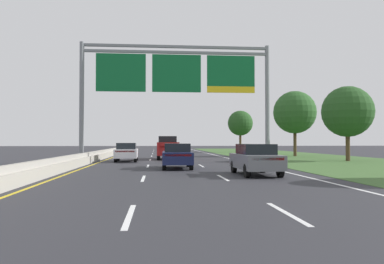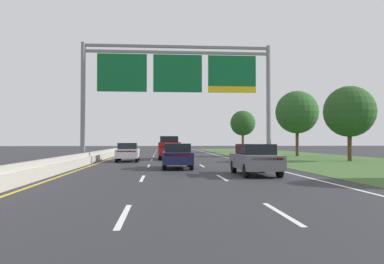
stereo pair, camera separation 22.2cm
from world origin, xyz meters
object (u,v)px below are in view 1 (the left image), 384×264
(car_navy_centre_lane_sedan, at_px, (177,155))
(roadside_tree_far, at_px, (295,112))
(car_grey_right_lane_sedan, at_px, (255,159))
(roadside_tree_mid, at_px, (347,112))
(roadside_tree_distant, at_px, (240,123))
(pickup_truck_red, at_px, (168,148))
(car_white_left_lane_sedan, at_px, (127,152))
(overhead_sign_gantry, at_px, (177,78))

(car_navy_centre_lane_sedan, height_order, roadside_tree_far, roadside_tree_far)
(roadside_tree_far, bearing_deg, car_grey_right_lane_sedan, -114.23)
(roadside_tree_mid, height_order, roadside_tree_distant, roadside_tree_distant)
(car_navy_centre_lane_sedan, bearing_deg, roadside_tree_distant, -17.01)
(pickup_truck_red, bearing_deg, roadside_tree_distant, -27.36)
(pickup_truck_red, distance_m, car_grey_right_lane_sedan, 18.21)
(roadside_tree_far, bearing_deg, car_white_left_lane_sedan, -151.62)
(car_grey_right_lane_sedan, distance_m, roadside_tree_far, 26.45)
(overhead_sign_gantry, bearing_deg, pickup_truck_red, 94.53)
(car_white_left_lane_sedan, height_order, car_grey_right_lane_sedan, same)
(overhead_sign_gantry, distance_m, car_grey_right_lane_sedan, 13.09)
(roadside_tree_distant, bearing_deg, roadside_tree_mid, -83.05)
(car_grey_right_lane_sedan, relative_size, car_navy_centre_lane_sedan, 1.00)
(car_white_left_lane_sedan, relative_size, car_grey_right_lane_sedan, 1.01)
(car_navy_centre_lane_sedan, height_order, roadside_tree_mid, roadside_tree_mid)
(car_grey_right_lane_sedan, bearing_deg, roadside_tree_far, -24.78)
(car_grey_right_lane_sedan, relative_size, roadside_tree_distant, 0.68)
(roadside_tree_mid, bearing_deg, roadside_tree_far, 93.35)
(roadside_tree_mid, height_order, roadside_tree_far, roadside_tree_far)
(car_navy_centre_lane_sedan, relative_size, roadside_tree_distant, 0.68)
(overhead_sign_gantry, distance_m, car_white_left_lane_sedan, 7.67)
(car_navy_centre_lane_sedan, bearing_deg, car_white_left_lane_sedan, 24.64)
(car_white_left_lane_sedan, relative_size, car_navy_centre_lane_sedan, 1.00)
(car_white_left_lane_sedan, distance_m, roadside_tree_distant, 30.99)
(car_navy_centre_lane_sedan, bearing_deg, pickup_truck_red, 2.43)
(roadside_tree_distant, bearing_deg, overhead_sign_gantry, -111.32)
(car_grey_right_lane_sedan, xyz_separation_m, roadside_tree_distant, (7.98, 40.49, 3.71))
(roadside_tree_distant, bearing_deg, car_white_left_lane_sedan, -120.34)
(car_grey_right_lane_sedan, distance_m, car_navy_centre_lane_sedan, 6.29)
(car_white_left_lane_sedan, bearing_deg, roadside_tree_distant, -31.62)
(roadside_tree_mid, distance_m, roadside_tree_distant, 27.97)
(roadside_tree_distant, bearing_deg, roadside_tree_far, -80.68)
(overhead_sign_gantry, xyz_separation_m, pickup_truck_red, (-0.52, 6.59, -5.61))
(overhead_sign_gantry, xyz_separation_m, car_white_left_lane_sedan, (-4.10, 2.76, -5.86))
(car_white_left_lane_sedan, height_order, roadside_tree_mid, roadside_tree_mid)
(overhead_sign_gantry, xyz_separation_m, roadside_tree_distant, (11.44, 29.31, -2.15))
(pickup_truck_red, bearing_deg, car_grey_right_lane_sedan, -166.97)
(car_grey_right_lane_sedan, bearing_deg, roadside_tree_distant, -11.70)
(pickup_truck_red, distance_m, roadside_tree_distant, 25.91)
(overhead_sign_gantry, relative_size, roadside_tree_far, 2.02)
(pickup_truck_red, bearing_deg, car_navy_centre_lane_sedan, -178.45)
(pickup_truck_red, xyz_separation_m, car_grey_right_lane_sedan, (3.98, -17.77, -0.26))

